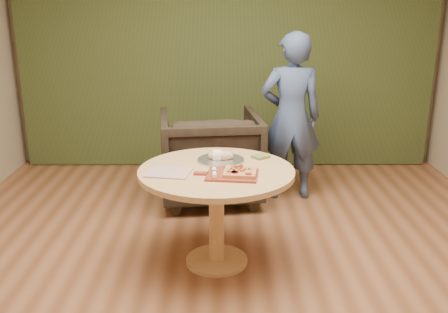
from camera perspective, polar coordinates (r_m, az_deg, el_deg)
name	(u,v)px	position (r m, az deg, el deg)	size (l,w,h in m)	color
room_shell	(232,90)	(3.00, 0.92, 7.61)	(5.04, 6.04, 2.84)	#985E3C
curtain	(227,48)	(5.88, 0.34, 12.30)	(4.80, 0.14, 2.78)	#2F3C1B
pedestal_table	(216,187)	(3.64, -0.87, -3.55)	(1.13, 1.13, 0.75)	#DEAF72
pizza_paddle	(231,175)	(3.46, 0.77, -2.10)	(0.46, 0.32, 0.01)	maroon
flatbread_pizza	(240,172)	(3.46, 1.83, -1.75)	(0.25, 0.25, 0.04)	tan
cutlery_roll	(214,172)	(3.44, -1.12, -1.83)	(0.03, 0.20, 0.03)	white
newspaper	(169,172)	(3.53, -6.32, -1.82)	(0.30, 0.25, 0.01)	silver
serving_tray	(221,160)	(3.78, -0.37, -0.42)	(0.36, 0.36, 0.02)	silver
bread_roll	(220,156)	(3.76, -0.51, 0.11)	(0.19, 0.09, 0.09)	#E9C08E
green_packet	(261,156)	(3.87, 4.21, 0.00)	(0.12, 0.10, 0.02)	#52602B
armchair	(210,152)	(4.93, -1.58, 0.54)	(0.95, 0.89, 0.98)	black
person_standing	(291,117)	(4.93, 7.65, 4.45)	(0.60, 0.40, 1.65)	#3D527E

